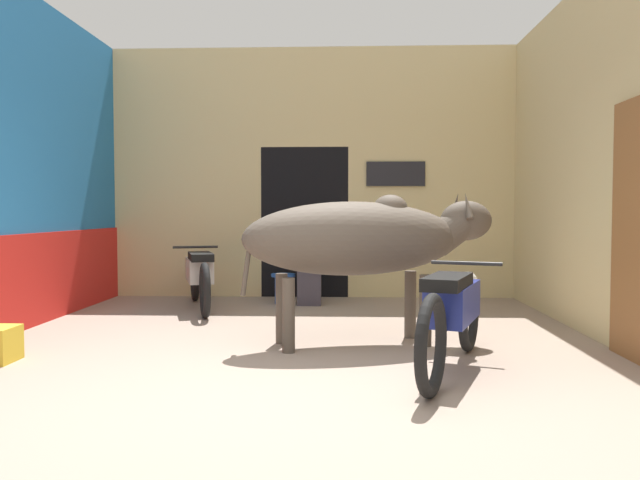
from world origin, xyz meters
TOP-DOWN VIEW (x-y plane):
  - ground_plane at (0.00, 0.00)m, footprint 30.00×30.00m
  - wall_left_shopfront at (-2.87, 2.27)m, footprint 0.25×4.56m
  - wall_back_with_doorway at (-0.03, 4.80)m, footprint 5.57×0.93m
  - wall_right_with_door at (2.87, 2.23)m, footprint 0.22×4.56m
  - cow at (0.62, 1.47)m, footprint 2.38×1.17m
  - motorcycle_near at (1.27, 0.55)m, footprint 0.88×2.01m
  - motorcycle_far at (-1.32, 3.43)m, footprint 0.81×1.96m
  - shopkeeper_seated at (0.01, 3.88)m, footprint 0.43×0.33m
  - plastic_stool at (-0.34, 3.91)m, footprint 0.32×0.32m

SIDE VIEW (x-z plane):
  - ground_plane at x=0.00m, z-range 0.00..0.00m
  - plastic_stool at x=-0.34m, z-range 0.02..0.40m
  - motorcycle_far at x=-1.32m, z-range 0.05..0.80m
  - motorcycle_near at x=1.27m, z-range 0.06..0.84m
  - shopkeeper_seated at x=0.01m, z-range 0.02..1.11m
  - cow at x=0.62m, z-range 0.26..1.64m
  - wall_back_with_doorway at x=-0.03m, z-range -0.24..3.23m
  - wall_left_shopfront at x=-2.87m, z-range -0.06..3.41m
  - wall_right_with_door at x=2.87m, z-range -0.02..3.44m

